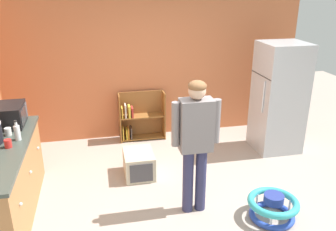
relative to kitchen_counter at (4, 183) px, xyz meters
The scene contains 12 objects.
ground_plane 2.26m from the kitchen_counter, ahead, with size 12.00×12.00×0.00m, color #AB9A8D.
back_wall 3.17m from the kitchen_counter, 43.63° to the left, with size 5.20×0.06×2.70m, color #C66D43.
kitchen_counter is the anchor object (origin of this frame).
refrigerator 4.19m from the kitchen_counter, 14.76° to the left, with size 0.73×0.68×1.78m.
bookshelf 2.66m from the kitchen_counter, 46.13° to the left, with size 0.80×0.28×0.85m.
standing_person 2.31m from the kitchen_counter, ahead, with size 0.57×0.22×1.65m.
baby_walker 3.18m from the kitchen_counter, 12.85° to the right, with size 0.60×0.60×0.32m.
pet_carrier 1.80m from the kitchen_counter, 20.49° to the left, with size 0.42×0.55×0.36m.
microwave 0.90m from the kitchen_counter, 88.61° to the left, with size 0.37×0.48×0.28m.
clear_bottle 0.61m from the kitchen_counter, 43.80° to the left, with size 0.07×0.07×0.25m.
red_cup 0.51m from the kitchen_counter, ahead, with size 0.08×0.08×0.10m, color red.
white_cup 0.61m from the kitchen_counter, 81.41° to the left, with size 0.08×0.08×0.10m, color white.
Camera 1 is at (-1.05, -3.63, 2.65)m, focal length 37.51 mm.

